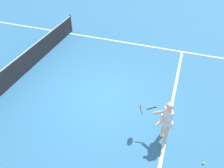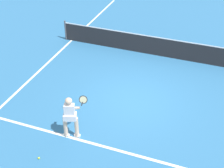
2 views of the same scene
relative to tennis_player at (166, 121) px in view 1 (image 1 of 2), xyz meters
name	(u,v)px [view 1 (image 1 of 2)]	position (x,y,z in m)	size (l,w,h in m)	color
ground_plane	(101,95)	(1.30, 2.55, -0.85)	(28.17, 28.17, 0.00)	teal
service_line_marking	(171,111)	(1.30, -0.10, -0.84)	(8.85, 0.10, 0.01)	white
sideline_right_marking	(131,43)	(5.73, 2.55, -0.84)	(0.10, 19.67, 0.01)	white
court_net	(19,68)	(1.30, 6.22, -0.38)	(9.53, 0.08, 1.01)	#4C4C51
tennis_player	(166,121)	(0.00, 0.00, 0.00)	(0.66, 1.09, 1.55)	beige
tennis_ball_near	(204,163)	(-0.49, -1.27, -0.81)	(0.07, 0.07, 0.07)	#D1E533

